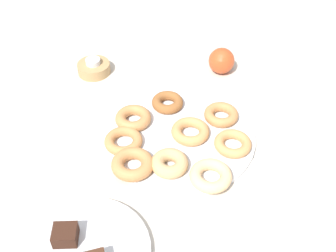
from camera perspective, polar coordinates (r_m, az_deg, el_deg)
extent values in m
plane|color=beige|center=(1.00, 1.69, -1.57)|extent=(2.40, 2.40, 0.00)
cylinder|color=silver|center=(1.00, 1.70, -1.32)|extent=(0.36, 0.36, 0.01)
torus|color=#C6844C|center=(0.96, -6.12, -2.05)|extent=(0.12, 0.12, 0.02)
torus|color=#995B2D|center=(1.06, -0.08, 3.26)|extent=(0.10, 0.10, 0.02)
torus|color=tan|center=(0.91, 0.23, -5.13)|extent=(0.10, 0.10, 0.03)
torus|color=tan|center=(0.98, 3.07, -0.74)|extent=(0.11, 0.11, 0.02)
torus|color=tan|center=(0.96, 8.87, -2.40)|extent=(0.12, 0.12, 0.02)
torus|color=#EABC84|center=(0.89, 5.88, -6.80)|extent=(0.11, 0.11, 0.03)
torus|color=#C6844C|center=(1.03, 7.30, 1.56)|extent=(0.12, 0.12, 0.02)
torus|color=#C6844C|center=(1.02, -4.79, 1.08)|extent=(0.10, 0.10, 0.03)
torus|color=#C6844C|center=(0.91, -4.88, -5.23)|extent=(0.12, 0.12, 0.03)
cube|color=#381E14|center=(0.82, -13.90, -14.28)|extent=(0.05, 0.05, 0.03)
cylinder|color=tan|center=(1.21, -10.12, 7.81)|extent=(0.09, 0.09, 0.03)
cylinder|color=silver|center=(1.20, -10.25, 8.68)|extent=(0.04, 0.04, 0.01)
sphere|color=#CC4C23|center=(1.19, 7.35, 8.86)|extent=(0.07, 0.07, 0.07)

